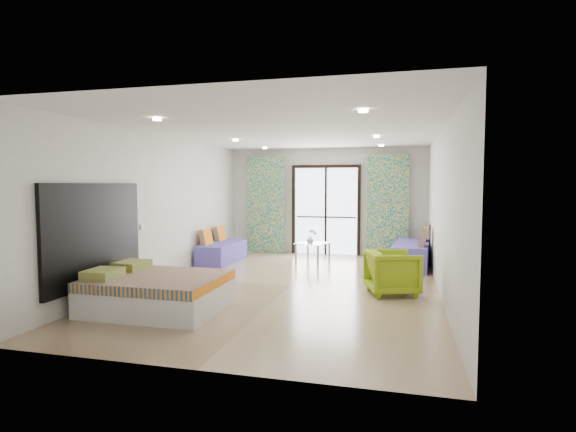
% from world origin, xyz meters
% --- Properties ---
extents(floor, '(5.00, 7.50, 0.01)m').
position_xyz_m(floor, '(0.00, 0.00, 0.00)').
color(floor, '#937658').
rests_on(floor, ground).
extents(ceiling, '(5.00, 7.50, 0.01)m').
position_xyz_m(ceiling, '(0.00, 0.00, 2.70)').
color(ceiling, silver).
rests_on(ceiling, ground).
extents(wall_back, '(5.00, 0.01, 2.70)m').
position_xyz_m(wall_back, '(0.00, 3.75, 1.35)').
color(wall_back, silver).
rests_on(wall_back, ground).
extents(wall_front, '(5.00, 0.01, 2.70)m').
position_xyz_m(wall_front, '(0.00, -3.75, 1.35)').
color(wall_front, silver).
rests_on(wall_front, ground).
extents(wall_left, '(0.01, 7.50, 2.70)m').
position_xyz_m(wall_left, '(-2.50, 0.00, 1.35)').
color(wall_left, silver).
rests_on(wall_left, ground).
extents(wall_right, '(0.01, 7.50, 2.70)m').
position_xyz_m(wall_right, '(2.50, 0.00, 1.35)').
color(wall_right, silver).
rests_on(wall_right, ground).
extents(balcony_door, '(1.76, 0.08, 2.28)m').
position_xyz_m(balcony_door, '(0.00, 3.72, 1.26)').
color(balcony_door, black).
rests_on(balcony_door, floor).
extents(balcony_rail, '(1.52, 0.03, 0.04)m').
position_xyz_m(balcony_rail, '(0.00, 3.73, 0.95)').
color(balcony_rail, '#595451').
rests_on(balcony_rail, balcony_door).
extents(curtain_left, '(1.00, 0.10, 2.50)m').
position_xyz_m(curtain_left, '(-1.55, 3.57, 1.25)').
color(curtain_left, silver).
rests_on(curtain_left, floor).
extents(curtain_right, '(1.00, 0.10, 2.50)m').
position_xyz_m(curtain_right, '(1.55, 3.57, 1.25)').
color(curtain_right, silver).
rests_on(curtain_right, floor).
extents(downlight_a, '(0.12, 0.12, 0.02)m').
position_xyz_m(downlight_a, '(-1.40, -2.00, 2.67)').
color(downlight_a, '#FFE0B2').
rests_on(downlight_a, ceiling).
extents(downlight_b, '(0.12, 0.12, 0.02)m').
position_xyz_m(downlight_b, '(1.40, -2.00, 2.67)').
color(downlight_b, '#FFE0B2').
rests_on(downlight_b, ceiling).
extents(downlight_c, '(0.12, 0.12, 0.02)m').
position_xyz_m(downlight_c, '(-1.40, 1.00, 2.67)').
color(downlight_c, '#FFE0B2').
rests_on(downlight_c, ceiling).
extents(downlight_d, '(0.12, 0.12, 0.02)m').
position_xyz_m(downlight_d, '(1.40, 1.00, 2.67)').
color(downlight_d, '#FFE0B2').
rests_on(downlight_d, ceiling).
extents(downlight_e, '(0.12, 0.12, 0.02)m').
position_xyz_m(downlight_e, '(-1.40, 3.00, 2.67)').
color(downlight_e, '#FFE0B2').
rests_on(downlight_e, ceiling).
extents(downlight_f, '(0.12, 0.12, 0.02)m').
position_xyz_m(downlight_f, '(1.40, 3.00, 2.67)').
color(downlight_f, '#FFE0B2').
rests_on(downlight_f, ceiling).
extents(headboard, '(0.06, 2.10, 1.50)m').
position_xyz_m(headboard, '(-2.46, -1.97, 1.05)').
color(headboard, black).
rests_on(headboard, floor).
extents(switch_plate, '(0.02, 0.10, 0.10)m').
position_xyz_m(switch_plate, '(-2.47, -0.72, 1.05)').
color(switch_plate, silver).
rests_on(switch_plate, wall_left).
extents(bed, '(1.79, 1.46, 0.62)m').
position_xyz_m(bed, '(-1.47, -1.97, 0.26)').
color(bed, silver).
rests_on(bed, floor).
extents(daybed_left, '(0.64, 1.62, 0.80)m').
position_xyz_m(daybed_left, '(-2.11, 1.93, 0.25)').
color(daybed_left, '#574AB2').
rests_on(daybed_left, floor).
extents(daybed_right, '(0.89, 1.92, 0.92)m').
position_xyz_m(daybed_right, '(2.12, 2.41, 0.29)').
color(daybed_right, '#574AB2').
rests_on(daybed_right, floor).
extents(coffee_table, '(0.82, 0.82, 0.75)m').
position_xyz_m(coffee_table, '(-0.11, 2.55, 0.39)').
color(coffee_table, silver).
rests_on(coffee_table, floor).
extents(vase, '(0.23, 0.24, 0.17)m').
position_xyz_m(vase, '(-0.15, 2.48, 0.52)').
color(vase, white).
rests_on(vase, coffee_table).
extents(armchair, '(0.91, 0.94, 0.78)m').
position_xyz_m(armchair, '(1.75, -0.20, 0.39)').
color(armchair, '#90B016').
rests_on(armchair, floor).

